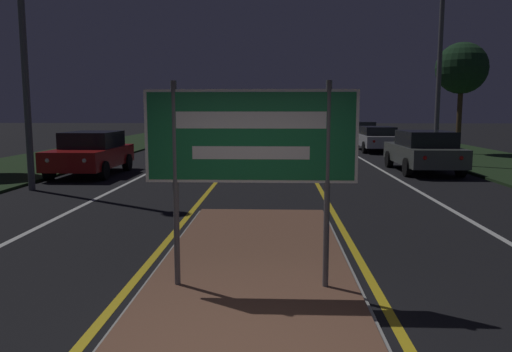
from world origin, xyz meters
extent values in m
cube|color=#999993|center=(0.00, 1.89, 0.03)|extent=(2.70, 9.39, 0.05)
cube|color=brown|center=(0.00, 1.89, 0.05)|extent=(2.58, 9.27, 0.10)
cube|color=#1E3319|center=(-9.50, 20.00, 0.04)|extent=(5.00, 100.00, 0.08)
cube|color=#1E3319|center=(9.50, 20.00, 0.04)|extent=(5.00, 100.00, 0.08)
cube|color=gold|center=(-1.54, 25.00, 0.00)|extent=(0.12, 70.00, 0.01)
cube|color=gold|center=(1.54, 25.00, 0.00)|extent=(0.12, 70.00, 0.01)
cube|color=silver|center=(-4.20, 25.00, 0.00)|extent=(0.12, 70.00, 0.01)
cube|color=silver|center=(4.20, 25.00, 0.00)|extent=(0.12, 70.00, 0.01)
cube|color=silver|center=(-7.20, 25.00, 0.00)|extent=(0.10, 70.00, 0.01)
cube|color=silver|center=(7.20, 25.00, 0.00)|extent=(0.10, 70.00, 0.01)
cylinder|color=#56565B|center=(-0.90, 1.89, 1.32)|extent=(0.07, 0.07, 2.44)
cylinder|color=#56565B|center=(0.90, 1.89, 1.32)|extent=(0.07, 0.07, 2.44)
cube|color=#19703D|center=(0.00, 1.89, 1.90)|extent=(2.49, 0.04, 1.08)
cube|color=white|center=(0.00, 1.87, 1.90)|extent=(2.49, 0.00, 1.08)
cube|color=#19703D|center=(0.00, 1.87, 1.90)|extent=(2.42, 0.01, 1.02)
cube|color=white|center=(0.00, 1.87, 2.09)|extent=(1.74, 0.01, 0.20)
cube|color=white|center=(0.00, 1.87, 1.71)|extent=(1.37, 0.01, 0.15)
cylinder|color=#56565B|center=(-6.47, 9.48, 4.11)|extent=(0.18, 0.18, 8.22)
cylinder|color=#56565B|center=(6.59, 15.98, 5.36)|extent=(0.18, 0.18, 10.73)
cube|color=#4C514C|center=(5.55, 14.10, 0.63)|extent=(1.83, 4.42, 0.63)
cube|color=black|center=(5.55, 13.84, 1.21)|extent=(1.61, 2.30, 0.53)
sphere|color=red|center=(4.99, 11.92, 0.71)|extent=(0.14, 0.14, 0.14)
sphere|color=red|center=(6.12, 11.92, 0.71)|extent=(0.14, 0.14, 0.14)
cylinder|color=black|center=(4.68, 15.47, 0.32)|extent=(0.22, 0.64, 0.64)
cylinder|color=black|center=(6.42, 15.47, 0.32)|extent=(0.22, 0.64, 0.64)
cylinder|color=black|center=(4.68, 12.74, 0.32)|extent=(0.22, 0.64, 0.64)
cylinder|color=black|center=(6.42, 12.74, 0.32)|extent=(0.22, 0.64, 0.64)
cube|color=#B7B7BC|center=(5.67, 23.06, 0.60)|extent=(1.76, 4.47, 0.58)
cube|color=black|center=(5.67, 22.80, 1.11)|extent=(1.55, 2.32, 0.44)
sphere|color=red|center=(5.12, 20.85, 0.67)|extent=(0.14, 0.14, 0.14)
sphere|color=red|center=(6.21, 20.85, 0.67)|extent=(0.14, 0.14, 0.14)
cylinder|color=black|center=(4.83, 24.45, 0.31)|extent=(0.22, 0.62, 0.62)
cylinder|color=black|center=(6.51, 24.45, 0.31)|extent=(0.22, 0.62, 0.62)
cylinder|color=black|center=(4.83, 21.68, 0.31)|extent=(0.22, 0.62, 0.62)
cylinder|color=black|center=(6.51, 21.68, 0.31)|extent=(0.22, 0.62, 0.62)
cube|color=#B7B7BC|center=(5.98, 30.11, 0.64)|extent=(1.82, 4.12, 0.67)
cube|color=black|center=(5.98, 29.86, 1.20)|extent=(1.60, 2.14, 0.45)
sphere|color=red|center=(5.42, 28.07, 0.73)|extent=(0.14, 0.14, 0.14)
sphere|color=red|center=(6.55, 28.07, 0.73)|extent=(0.14, 0.14, 0.14)
cylinder|color=black|center=(5.11, 31.38, 0.31)|extent=(0.22, 0.62, 0.62)
cylinder|color=black|center=(6.85, 31.38, 0.31)|extent=(0.22, 0.62, 0.62)
cylinder|color=black|center=(5.11, 28.83, 0.31)|extent=(0.22, 0.62, 0.62)
cylinder|color=black|center=(6.85, 28.83, 0.31)|extent=(0.22, 0.62, 0.62)
cube|color=maroon|center=(-6.03, 12.79, 0.62)|extent=(1.83, 4.08, 0.63)
cube|color=black|center=(-6.03, 13.04, 1.20)|extent=(1.61, 2.12, 0.54)
sphere|color=white|center=(-6.60, 10.77, 0.69)|extent=(0.14, 0.14, 0.14)
sphere|color=white|center=(-5.46, 10.77, 0.69)|extent=(0.14, 0.14, 0.14)
cylinder|color=black|center=(-6.91, 11.53, 0.30)|extent=(0.22, 0.61, 0.61)
cylinder|color=black|center=(-5.16, 11.53, 0.30)|extent=(0.22, 0.61, 0.61)
cylinder|color=black|center=(-6.91, 14.05, 0.30)|extent=(0.22, 0.61, 0.61)
cylinder|color=black|center=(-5.16, 14.05, 0.30)|extent=(0.22, 0.61, 0.61)
cube|color=black|center=(-2.88, 23.99, 0.65)|extent=(1.73, 4.09, 0.69)
cube|color=black|center=(-2.88, 24.23, 1.22)|extent=(1.52, 2.13, 0.46)
sphere|color=white|center=(-3.42, 21.96, 0.73)|extent=(0.14, 0.14, 0.14)
sphere|color=white|center=(-2.35, 21.96, 0.73)|extent=(0.14, 0.14, 0.14)
cylinder|color=black|center=(-3.71, 22.72, 0.30)|extent=(0.22, 0.60, 0.60)
cylinder|color=black|center=(-2.06, 22.72, 0.30)|extent=(0.22, 0.60, 0.60)
cylinder|color=black|center=(-3.71, 25.26, 0.30)|extent=(0.22, 0.60, 0.60)
cylinder|color=black|center=(-2.06, 25.26, 0.30)|extent=(0.22, 0.60, 0.60)
cylinder|color=#4C3823|center=(9.27, 21.04, 1.87)|extent=(0.24, 0.24, 3.58)
sphere|color=#19381E|center=(9.27, 21.04, 4.21)|extent=(2.47, 2.47, 2.47)
camera|label=1|loc=(0.29, -3.92, 2.21)|focal=35.00mm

